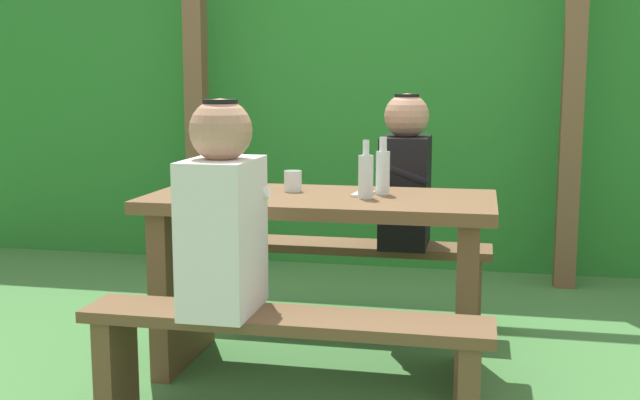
{
  "coord_description": "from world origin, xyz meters",
  "views": [
    {
      "loc": [
        0.63,
        -3.03,
        1.2
      ],
      "look_at": [
        0.0,
        0.0,
        0.72
      ],
      "focal_mm": 43.5,
      "sensor_mm": 36.0,
      "label": 1
    }
  ],
  "objects_px": {
    "drinking_glass": "(293,181)",
    "bottle_right": "(230,172)",
    "bottle_center": "(383,171)",
    "cell_phone": "(363,194)",
    "person_white_shirt": "(223,215)",
    "bench_far": "(345,266)",
    "person_black_coat": "(405,176)",
    "bench_near": "(284,348)",
    "picnic_table": "(320,253)",
    "bottle_left": "(366,175)"
  },
  "relations": [
    {
      "from": "person_white_shirt",
      "to": "cell_phone",
      "type": "distance_m",
      "value": 0.74
    },
    {
      "from": "person_white_shirt",
      "to": "drinking_glass",
      "type": "height_order",
      "value": "person_white_shirt"
    },
    {
      "from": "drinking_glass",
      "to": "bottle_right",
      "type": "xyz_separation_m",
      "value": [
        -0.21,
        -0.18,
        0.05
      ]
    },
    {
      "from": "drinking_glass",
      "to": "cell_phone",
      "type": "relative_size",
      "value": 0.62
    },
    {
      "from": "picnic_table",
      "to": "cell_phone",
      "type": "distance_m",
      "value": 0.3
    },
    {
      "from": "person_black_coat",
      "to": "drinking_glass",
      "type": "height_order",
      "value": "person_black_coat"
    },
    {
      "from": "bench_near",
      "to": "bench_far",
      "type": "height_order",
      "value": "same"
    },
    {
      "from": "bottle_left",
      "to": "person_white_shirt",
      "type": "bearing_deg",
      "value": -125.86
    },
    {
      "from": "bench_near",
      "to": "cell_phone",
      "type": "relative_size",
      "value": 10.0
    },
    {
      "from": "person_black_coat",
      "to": "bottle_left",
      "type": "bearing_deg",
      "value": -98.61
    },
    {
      "from": "bottle_left",
      "to": "cell_phone",
      "type": "xyz_separation_m",
      "value": [
        -0.02,
        0.08,
        -0.09
      ]
    },
    {
      "from": "bench_near",
      "to": "cell_phone",
      "type": "height_order",
      "value": "cell_phone"
    },
    {
      "from": "picnic_table",
      "to": "person_black_coat",
      "type": "xyz_separation_m",
      "value": [
        0.29,
        0.59,
        0.25
      ]
    },
    {
      "from": "drinking_glass",
      "to": "bottle_center",
      "type": "height_order",
      "value": "bottle_center"
    },
    {
      "from": "bench_far",
      "to": "person_black_coat",
      "type": "distance_m",
      "value": 0.53
    },
    {
      "from": "bench_near",
      "to": "bottle_left",
      "type": "height_order",
      "value": "bottle_left"
    },
    {
      "from": "person_black_coat",
      "to": "bottle_left",
      "type": "xyz_separation_m",
      "value": [
        -0.1,
        -0.63,
        0.08
      ]
    },
    {
      "from": "person_white_shirt",
      "to": "drinking_glass",
      "type": "xyz_separation_m",
      "value": [
        0.07,
        0.69,
        0.03
      ]
    },
    {
      "from": "person_black_coat",
      "to": "drinking_glass",
      "type": "distance_m",
      "value": 0.66
    },
    {
      "from": "bench_near",
      "to": "bottle_right",
      "type": "height_order",
      "value": "bottle_right"
    },
    {
      "from": "bottle_left",
      "to": "drinking_glass",
      "type": "bearing_deg",
      "value": 158.36
    },
    {
      "from": "cell_phone",
      "to": "person_white_shirt",
      "type": "bearing_deg",
      "value": -115.41
    },
    {
      "from": "bottle_center",
      "to": "cell_phone",
      "type": "relative_size",
      "value": 1.68
    },
    {
      "from": "person_black_coat",
      "to": "bottle_right",
      "type": "distance_m",
      "value": 0.94
    },
    {
      "from": "bench_near",
      "to": "bottle_right",
      "type": "xyz_separation_m",
      "value": [
        -0.35,
        0.51,
        0.53
      ]
    },
    {
      "from": "picnic_table",
      "to": "bottle_left",
      "type": "height_order",
      "value": "bottle_left"
    },
    {
      "from": "bottle_right",
      "to": "cell_phone",
      "type": "xyz_separation_m",
      "value": [
        0.52,
        0.14,
        -0.09
      ]
    },
    {
      "from": "bench_far",
      "to": "cell_phone",
      "type": "xyz_separation_m",
      "value": [
        0.17,
        -0.55,
        0.44
      ]
    },
    {
      "from": "bottle_left",
      "to": "bottle_right",
      "type": "xyz_separation_m",
      "value": [
        -0.54,
        -0.05,
        0.0
      ]
    },
    {
      "from": "bench_far",
      "to": "person_black_coat",
      "type": "bearing_deg",
      "value": -0.66
    },
    {
      "from": "bench_far",
      "to": "bottle_left",
      "type": "relative_size",
      "value": 6.06
    },
    {
      "from": "drinking_glass",
      "to": "person_white_shirt",
      "type": "bearing_deg",
      "value": -96.2
    },
    {
      "from": "drinking_glass",
      "to": "person_black_coat",
      "type": "bearing_deg",
      "value": 49.89
    },
    {
      "from": "person_black_coat",
      "to": "cell_phone",
      "type": "height_order",
      "value": "person_black_coat"
    },
    {
      "from": "bench_near",
      "to": "bottle_right",
      "type": "relative_size",
      "value": 5.78
    },
    {
      "from": "bench_far",
      "to": "bottle_center",
      "type": "distance_m",
      "value": 0.78
    },
    {
      "from": "drinking_glass",
      "to": "bottle_left",
      "type": "height_order",
      "value": "bottle_left"
    },
    {
      "from": "cell_phone",
      "to": "person_black_coat",
      "type": "bearing_deg",
      "value": 83.25
    },
    {
      "from": "person_black_coat",
      "to": "bench_far",
      "type": "bearing_deg",
      "value": 179.34
    },
    {
      "from": "bottle_right",
      "to": "bench_near",
      "type": "bearing_deg",
      "value": -55.46
    },
    {
      "from": "bench_near",
      "to": "cell_phone",
      "type": "xyz_separation_m",
      "value": [
        0.17,
        0.64,
        0.44
      ]
    },
    {
      "from": "person_white_shirt",
      "to": "bottle_center",
      "type": "bearing_deg",
      "value": 55.99
    },
    {
      "from": "bench_far",
      "to": "person_black_coat",
      "type": "xyz_separation_m",
      "value": [
        0.29,
        -0.0,
        0.45
      ]
    },
    {
      "from": "drinking_glass",
      "to": "bottle_left",
      "type": "bearing_deg",
      "value": -21.64
    },
    {
      "from": "person_black_coat",
      "to": "drinking_glass",
      "type": "relative_size",
      "value": 8.24
    },
    {
      "from": "bottle_center",
      "to": "cell_phone",
      "type": "bearing_deg",
      "value": -154.0
    },
    {
      "from": "bench_near",
      "to": "drinking_glass",
      "type": "bearing_deg",
      "value": 101.12
    },
    {
      "from": "drinking_glass",
      "to": "bottle_right",
      "type": "relative_size",
      "value": 0.36
    },
    {
      "from": "bench_far",
      "to": "bottle_center",
      "type": "relative_size",
      "value": 5.95
    },
    {
      "from": "bottle_center",
      "to": "cell_phone",
      "type": "height_order",
      "value": "bottle_center"
    }
  ]
}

